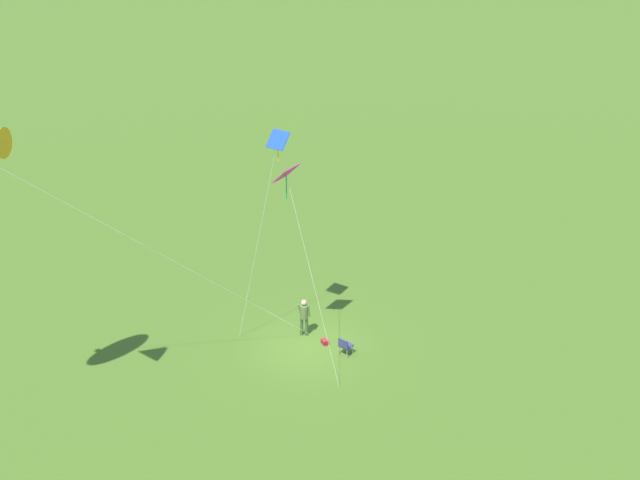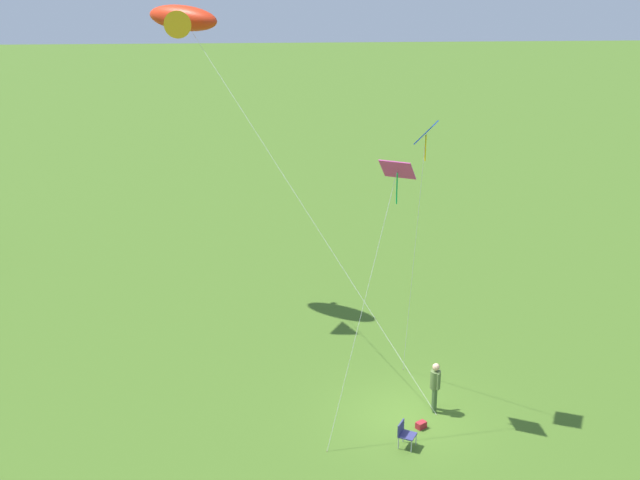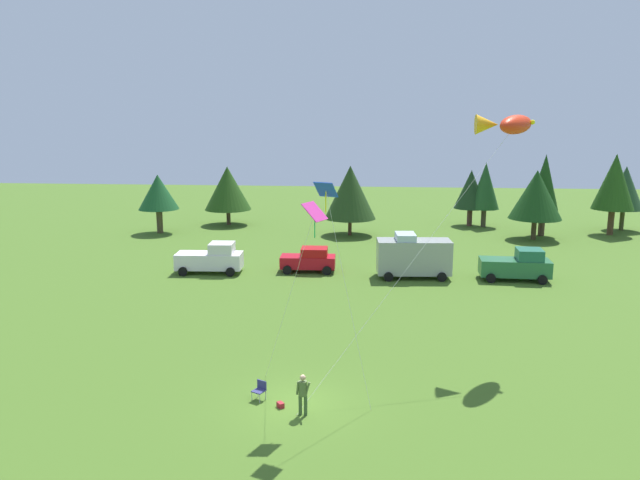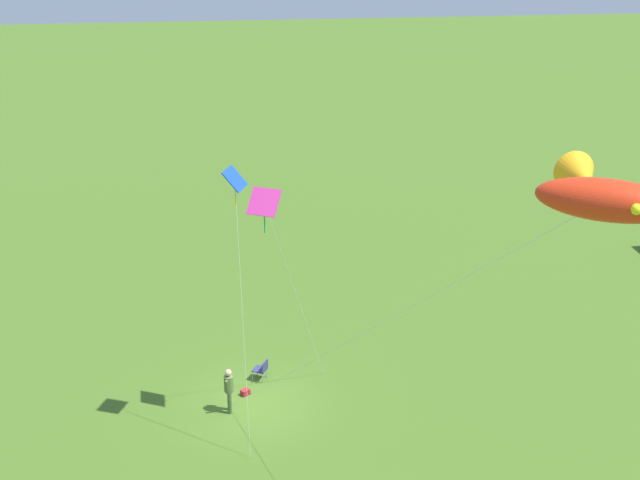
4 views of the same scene
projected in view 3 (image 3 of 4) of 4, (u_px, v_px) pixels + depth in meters
The scene contains 12 objects.
ground_plane at pixel (297, 404), 26.21m from camera, with size 160.00×160.00×0.00m, color #446820.
person_kite_flyer at pixel (303, 392), 25.09m from camera, with size 0.59×0.35×1.74m.
folding_chair at pixel (260, 389), 26.58m from camera, with size 0.65×0.65×0.82m.
backpack_on_grass at pixel (280, 405), 25.92m from camera, with size 0.32×0.22×0.22m, color maroon.
truck_white_pickup at pixel (211, 259), 47.71m from camera, with size 5.09×2.60×2.34m.
car_red_sedan at pixel (309, 260), 48.04m from camera, with size 4.25×2.30×1.89m.
van_motorhome_grey at pixel (413, 256), 46.22m from camera, with size 5.54×2.92×3.34m.
truck_green_flatbed at pixel (517, 265), 45.61m from camera, with size 5.08×2.57×2.34m.
treeline_distant at pixel (429, 189), 63.41m from camera, with size 51.63×11.43×8.13m.
kite_large_fish at pixel (509, 125), 30.55m from camera, with size 11.20×10.21×12.01m.
kite_diamond_rainbow at pixel (314, 216), 25.10m from camera, with size 3.07×2.83×8.50m.
kite_diamond_blue at pixel (327, 198), 23.96m from camera, with size 2.38×0.83×9.45m.
Camera 3 is at (3.06, -24.13, 12.01)m, focal length 35.00 mm.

